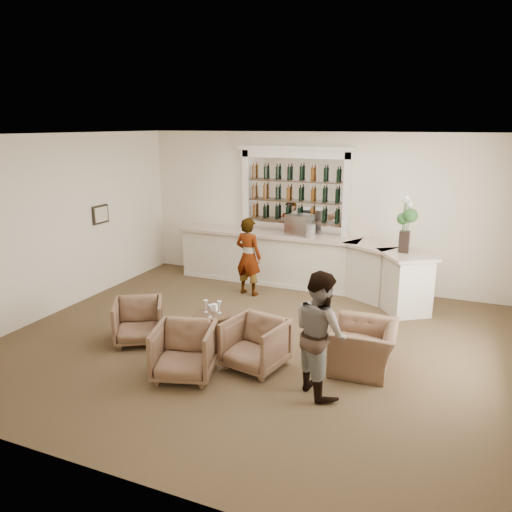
# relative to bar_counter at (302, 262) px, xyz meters

# --- Properties ---
(ground) EXTENTS (8.00, 8.00, 0.00)m
(ground) POSITION_rel_bar_counter_xyz_m (0.16, -3.00, -0.57)
(ground) COLOR brown
(ground) RESTS_ON ground
(room_shell) EXTENTS (8.04, 7.02, 3.32)m
(room_shell) POSITION_rel_bar_counter_xyz_m (0.33, -2.29, 1.77)
(room_shell) COLOR #EEDFC5
(room_shell) RESTS_ON ground
(bar_counter) EXTENTS (5.72, 1.80, 1.14)m
(bar_counter) POSITION_rel_bar_counter_xyz_m (0.00, 0.00, 0.00)
(bar_counter) COLOR silver
(bar_counter) RESTS_ON ground
(back_bar_alcove) EXTENTS (2.64, 0.25, 3.00)m
(back_bar_alcove) POSITION_rel_bar_counter_xyz_m (-0.34, 0.41, 1.46)
(back_bar_alcove) COLOR white
(back_bar_alcove) RESTS_ON ground
(cocktail_table) EXTENTS (0.60, 0.60, 0.50)m
(cocktail_table) POSITION_rel_bar_counter_xyz_m (-0.47, -3.28, -0.32)
(cocktail_table) COLOR #47301E
(cocktail_table) RESTS_ON ground
(sommelier) EXTENTS (0.65, 0.49, 1.62)m
(sommelier) POSITION_rel_bar_counter_xyz_m (-0.90, -0.83, 0.24)
(sommelier) COLOR gray
(sommelier) RESTS_ON ground
(guest) EXTENTS (1.02, 1.02, 1.67)m
(guest) POSITION_rel_bar_counter_xyz_m (1.54, -4.07, 0.26)
(guest) COLOR gray
(guest) RESTS_ON ground
(armchair_left) EXTENTS (1.06, 1.06, 0.71)m
(armchair_left) POSITION_rel_bar_counter_xyz_m (-1.59, -3.69, -0.22)
(armchair_left) COLOR brown
(armchair_left) RESTS_ON ground
(armchair_center) EXTENTS (1.01, 1.03, 0.76)m
(armchair_center) POSITION_rel_bar_counter_xyz_m (-0.30, -4.42, -0.19)
(armchair_center) COLOR brown
(armchair_center) RESTS_ON ground
(armchair_right) EXTENTS (0.93, 0.95, 0.74)m
(armchair_right) POSITION_rel_bar_counter_xyz_m (0.51, -3.78, -0.21)
(armchair_right) COLOR brown
(armchair_right) RESTS_ON ground
(armchair_far) EXTENTS (0.97, 1.09, 0.67)m
(armchair_far) POSITION_rel_bar_counter_xyz_m (1.97, -3.20, -0.24)
(armchair_far) COLOR brown
(armchair_far) RESTS_ON ground
(espresso_machine) EXTENTS (0.58, 0.52, 0.46)m
(espresso_machine) POSITION_rel_bar_counter_xyz_m (-0.09, 0.06, 0.80)
(espresso_machine) COLOR #B5B5BA
(espresso_machine) RESTS_ON bar_counter
(flower_vase) EXTENTS (0.28, 0.28, 1.06)m
(flower_vase) POSITION_rel_bar_counter_xyz_m (2.14, -0.54, 1.16)
(flower_vase) COLOR black
(flower_vase) RESTS_ON bar_counter
(wine_glass_bar_left) EXTENTS (0.07, 0.07, 0.21)m
(wine_glass_bar_left) POSITION_rel_bar_counter_xyz_m (-0.06, -0.04, 0.67)
(wine_glass_bar_left) COLOR white
(wine_glass_bar_left) RESTS_ON bar_counter
(wine_glass_bar_right) EXTENTS (0.07, 0.07, 0.21)m
(wine_glass_bar_right) POSITION_rel_bar_counter_xyz_m (0.95, 0.03, 0.67)
(wine_glass_bar_right) COLOR white
(wine_glass_bar_right) RESTS_ON bar_counter
(wine_glass_tbl_a) EXTENTS (0.07, 0.07, 0.21)m
(wine_glass_tbl_a) POSITION_rel_bar_counter_xyz_m (-0.59, -3.25, 0.03)
(wine_glass_tbl_a) COLOR white
(wine_glass_tbl_a) RESTS_ON cocktail_table
(wine_glass_tbl_b) EXTENTS (0.07, 0.07, 0.21)m
(wine_glass_tbl_b) POSITION_rel_bar_counter_xyz_m (-0.37, -3.20, 0.03)
(wine_glass_tbl_b) COLOR white
(wine_glass_tbl_b) RESTS_ON cocktail_table
(wine_glass_tbl_c) EXTENTS (0.07, 0.07, 0.21)m
(wine_glass_tbl_c) POSITION_rel_bar_counter_xyz_m (-0.43, -3.41, 0.03)
(wine_glass_tbl_c) COLOR white
(wine_glass_tbl_c) RESTS_ON cocktail_table
(napkin_holder) EXTENTS (0.08, 0.08, 0.12)m
(napkin_holder) POSITION_rel_bar_counter_xyz_m (-0.49, -3.14, -0.01)
(napkin_holder) COLOR white
(napkin_holder) RESTS_ON cocktail_table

